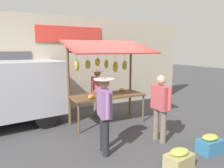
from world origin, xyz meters
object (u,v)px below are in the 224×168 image
object	(u,v)px
shopper_in_striped_shirt	(160,104)
produce_crate_near	(210,144)
shopper_with_shopping_bag	(104,109)
vendor_with_sunhat	(98,90)
produce_crate_side	(179,159)
market_stall	(107,72)

from	to	relation	value
shopper_in_striped_shirt	produce_crate_near	bearing A→B (deg)	-149.52
shopper_with_shopping_bag	shopper_in_striped_shirt	bearing A→B (deg)	-80.49
vendor_with_sunhat	produce_crate_side	world-z (taller)	vendor_with_sunhat
shopper_in_striped_shirt	produce_crate_side	world-z (taller)	shopper_in_striped_shirt
shopper_in_striped_shirt	produce_crate_side	size ratio (longest dim) A/B	2.82
shopper_with_shopping_bag	produce_crate_side	size ratio (longest dim) A/B	2.88
vendor_with_sunhat	shopper_with_shopping_bag	bearing A→B (deg)	-28.43
shopper_with_shopping_bag	shopper_in_striped_shirt	size ratio (longest dim) A/B	1.02
produce_crate_near	shopper_in_striped_shirt	bearing A→B (deg)	-59.19
shopper_in_striped_shirt	produce_crate_near	world-z (taller)	shopper_in_striped_shirt
produce_crate_near	shopper_with_shopping_bag	bearing A→B (deg)	-27.04
vendor_with_sunhat	produce_crate_side	size ratio (longest dim) A/B	2.70
market_stall	shopper_with_shopping_bag	bearing A→B (deg)	62.22
shopper_with_shopping_bag	produce_crate_near	xyz separation A→B (m)	(-2.04, 1.04, -0.80)
market_stall	shopper_in_striped_shirt	world-z (taller)	market_stall
market_stall	produce_crate_near	world-z (taller)	market_stall
vendor_with_sunhat	shopper_in_striped_shirt	bearing A→B (deg)	4.40
shopper_in_striped_shirt	produce_crate_near	distance (m)	1.36
vendor_with_sunhat	shopper_with_shopping_bag	size ratio (longest dim) A/B	0.94
shopper_with_shopping_bag	produce_crate_near	world-z (taller)	shopper_with_shopping_bag
shopper_in_striped_shirt	vendor_with_sunhat	bearing A→B (deg)	11.91
produce_crate_near	produce_crate_side	distance (m)	1.04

